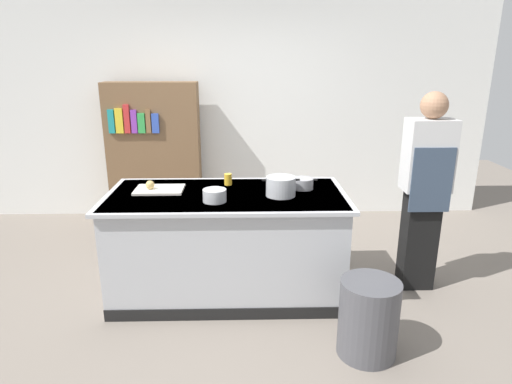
{
  "coord_description": "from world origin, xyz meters",
  "views": [
    {
      "loc": [
        0.16,
        -3.47,
        1.99
      ],
      "look_at": [
        0.25,
        0.2,
        0.85
      ],
      "focal_mm": 30.94,
      "sensor_mm": 36.0,
      "label": 1
    }
  ],
  "objects_px": {
    "person_chef": "(425,189)",
    "mixing_bowl": "(215,195)",
    "bookshelf": "(154,154)",
    "sauce_pan": "(302,183)",
    "onion": "(150,185)",
    "stock_pot": "(281,186)",
    "juice_cup": "(228,179)",
    "trash_bin": "(368,318)"
  },
  "relations": [
    {
      "from": "onion",
      "to": "mixing_bowl",
      "type": "height_order",
      "value": "mixing_bowl"
    },
    {
      "from": "onion",
      "to": "bookshelf",
      "type": "relative_size",
      "value": 0.04
    },
    {
      "from": "mixing_bowl",
      "to": "bookshelf",
      "type": "distance_m",
      "value": 2.18
    },
    {
      "from": "onion",
      "to": "trash_bin",
      "type": "distance_m",
      "value": 2.01
    },
    {
      "from": "onion",
      "to": "person_chef",
      "type": "relative_size",
      "value": 0.04
    },
    {
      "from": "onion",
      "to": "mixing_bowl",
      "type": "bearing_deg",
      "value": -26.79
    },
    {
      "from": "juice_cup",
      "to": "mixing_bowl",
      "type": "bearing_deg",
      "value": -100.89
    },
    {
      "from": "onion",
      "to": "bookshelf",
      "type": "xyz_separation_m",
      "value": [
        -0.31,
        1.72,
        -0.1
      ]
    },
    {
      "from": "onion",
      "to": "person_chef",
      "type": "bearing_deg",
      "value": -0.59
    },
    {
      "from": "juice_cup",
      "to": "person_chef",
      "type": "xyz_separation_m",
      "value": [
        1.67,
        -0.2,
        -0.04
      ]
    },
    {
      "from": "bookshelf",
      "to": "mixing_bowl",
      "type": "bearing_deg",
      "value": -66.68
    },
    {
      "from": "mixing_bowl",
      "to": "juice_cup",
      "type": "distance_m",
      "value": 0.47
    },
    {
      "from": "mixing_bowl",
      "to": "trash_bin",
      "type": "height_order",
      "value": "mixing_bowl"
    },
    {
      "from": "stock_pot",
      "to": "mixing_bowl",
      "type": "relative_size",
      "value": 1.66
    },
    {
      "from": "trash_bin",
      "to": "onion",
      "type": "bearing_deg",
      "value": 149.61
    },
    {
      "from": "stock_pot",
      "to": "sauce_pan",
      "type": "distance_m",
      "value": 0.28
    },
    {
      "from": "sauce_pan",
      "to": "mixing_bowl",
      "type": "bearing_deg",
      "value": -155.5
    },
    {
      "from": "sauce_pan",
      "to": "person_chef",
      "type": "relative_size",
      "value": 0.15
    },
    {
      "from": "bookshelf",
      "to": "sauce_pan",
      "type": "bearing_deg",
      "value": -46.39
    },
    {
      "from": "person_chef",
      "to": "trash_bin",
      "type": "bearing_deg",
      "value": 146.54
    },
    {
      "from": "mixing_bowl",
      "to": "person_chef",
      "type": "bearing_deg",
      "value": 8.32
    },
    {
      "from": "mixing_bowl",
      "to": "juice_cup",
      "type": "bearing_deg",
      "value": 79.11
    },
    {
      "from": "stock_pot",
      "to": "mixing_bowl",
      "type": "height_order",
      "value": "stock_pot"
    },
    {
      "from": "mixing_bowl",
      "to": "bookshelf",
      "type": "relative_size",
      "value": 0.11
    },
    {
      "from": "sauce_pan",
      "to": "trash_bin",
      "type": "distance_m",
      "value": 1.26
    },
    {
      "from": "juice_cup",
      "to": "bookshelf",
      "type": "distance_m",
      "value": 1.81
    },
    {
      "from": "stock_pot",
      "to": "mixing_bowl",
      "type": "xyz_separation_m",
      "value": [
        -0.53,
        -0.14,
        -0.03
      ]
    },
    {
      "from": "onion",
      "to": "juice_cup",
      "type": "distance_m",
      "value": 0.67
    },
    {
      "from": "sauce_pan",
      "to": "onion",
      "type": "bearing_deg",
      "value": -177.74
    },
    {
      "from": "juice_cup",
      "to": "person_chef",
      "type": "bearing_deg",
      "value": -6.99
    },
    {
      "from": "person_chef",
      "to": "mixing_bowl",
      "type": "bearing_deg",
      "value": 101.12
    },
    {
      "from": "sauce_pan",
      "to": "person_chef",
      "type": "bearing_deg",
      "value": -4.14
    },
    {
      "from": "sauce_pan",
      "to": "person_chef",
      "type": "xyz_separation_m",
      "value": [
        1.03,
        -0.07,
        -0.03
      ]
    },
    {
      "from": "mixing_bowl",
      "to": "sauce_pan",
      "type": "bearing_deg",
      "value": 24.5
    },
    {
      "from": "onion",
      "to": "stock_pot",
      "type": "xyz_separation_m",
      "value": [
        1.08,
        -0.14,
        0.02
      ]
    },
    {
      "from": "sauce_pan",
      "to": "trash_bin",
      "type": "height_order",
      "value": "sauce_pan"
    },
    {
      "from": "bookshelf",
      "to": "trash_bin",
      "type": "bearing_deg",
      "value": -54.11
    },
    {
      "from": "sauce_pan",
      "to": "mixing_bowl",
      "type": "distance_m",
      "value": 0.8
    },
    {
      "from": "stock_pot",
      "to": "person_chef",
      "type": "xyz_separation_m",
      "value": [
        1.23,
        0.12,
        -0.06
      ]
    },
    {
      "from": "stock_pot",
      "to": "trash_bin",
      "type": "distance_m",
      "value": 1.21
    },
    {
      "from": "person_chef",
      "to": "bookshelf",
      "type": "xyz_separation_m",
      "value": [
        -2.62,
        1.74,
        -0.06
      ]
    },
    {
      "from": "sauce_pan",
      "to": "juice_cup",
      "type": "bearing_deg",
      "value": 168.5
    }
  ]
}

